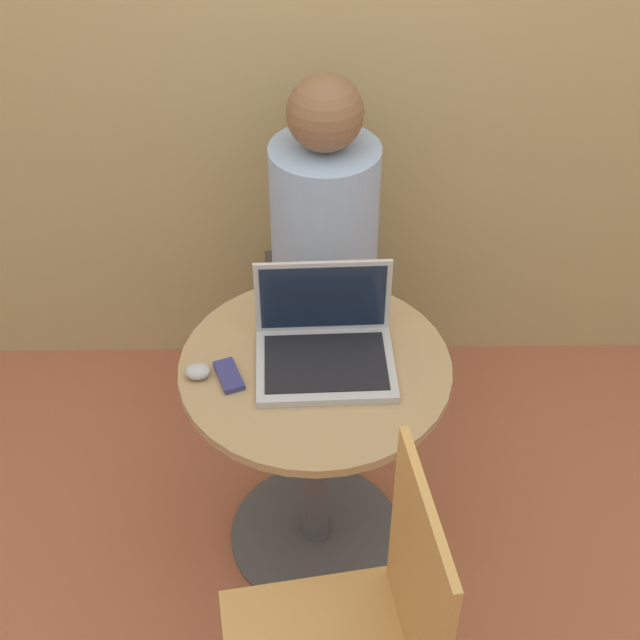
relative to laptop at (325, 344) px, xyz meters
name	(u,v)px	position (x,y,z in m)	size (l,w,h in m)	color
ground_plane	(316,535)	(-0.02, -0.02, -0.75)	(12.00, 12.00, 0.00)	#B26042
round_table	(316,432)	(-0.02, -0.02, -0.30)	(0.67, 0.67, 0.71)	#4C4C51
laptop	(325,344)	(0.00, 0.00, 0.00)	(0.35, 0.27, 0.23)	#B7B7BC
cell_phone	(229,376)	(-0.23, -0.07, -0.04)	(0.08, 0.12, 0.02)	navy
computer_mouse	(198,371)	(-0.31, -0.06, -0.03)	(0.06, 0.05, 0.03)	#B2B2B7
person_seated	(321,274)	(0.00, 0.60, -0.25)	(0.37, 0.51, 1.19)	#4C4742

